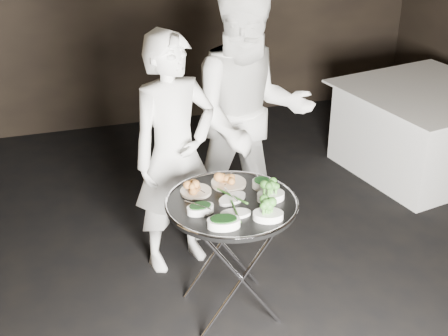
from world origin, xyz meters
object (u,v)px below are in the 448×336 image
object	(u,v)px
tray_stand	(231,253)
waiter_left	(174,155)
waiter_right	(250,118)
dining_table	(424,130)
serving_tray	(232,204)

from	to	relation	value
tray_stand	waiter_left	distance (m)	0.78
waiter_right	dining_table	distance (m)	2.04
dining_table	waiter_left	bearing A→B (deg)	-163.27
waiter_left	waiter_right	bearing A→B (deg)	1.16
serving_tray	dining_table	size ratio (longest dim) A/B	0.59
waiter_right	dining_table	world-z (taller)	waiter_right
serving_tray	dining_table	xyz separation A→B (m)	(2.28, 1.39, -0.40)
tray_stand	waiter_right	size ratio (longest dim) A/B	0.41
waiter_left	waiter_right	xyz separation A→B (m)	(0.59, 0.18, 0.12)
serving_tray	waiter_left	distance (m)	0.67
tray_stand	waiter_left	size ratio (longest dim) A/B	0.46
waiter_left	waiter_right	world-z (taller)	waiter_right
waiter_left	dining_table	world-z (taller)	waiter_left
serving_tray	tray_stand	bearing A→B (deg)	-63.43
waiter_right	tray_stand	bearing A→B (deg)	-111.20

